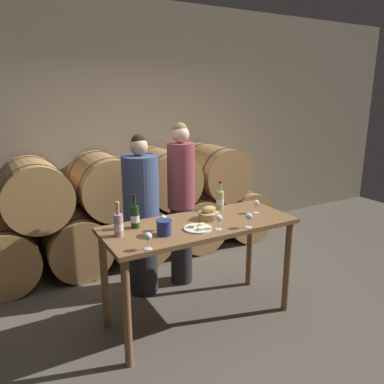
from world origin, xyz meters
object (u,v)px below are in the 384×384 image
Objects in this scene: wine_glass_center at (219,219)px; wine_glass_far_left at (148,237)px; wine_bottle_white at (220,200)px; bread_basket at (209,214)px; wine_glass_right at (249,217)px; person_left at (142,216)px; cheese_plate at (198,228)px; wine_bottle_rose at (119,225)px; wine_bottle_red at (135,216)px; blue_crock at (164,227)px; tasting_table at (200,237)px; wine_glass_left at (163,219)px; person_right at (181,203)px; wine_glass_far_right at (256,204)px.

wine_glass_far_left is at bearing -172.31° from wine_glass_center.
wine_bottle_white reaches higher than wine_glass_center.
wine_glass_right reaches higher than bread_basket.
person_left is 5.88× the size of wine_bottle_white.
wine_bottle_white reaches higher than cheese_plate.
wine_glass_far_left is (-0.99, -0.56, -0.00)m from wine_bottle_white.
wine_bottle_rose is at bearing 161.02° from wine_glass_right.
wine_bottle_white is 1.00× the size of wine_bottle_rose.
cheese_plate is at bearing -33.55° from wine_bottle_red.
wine_bottle_white reaches higher than bread_basket.
bread_basket is 0.80× the size of cheese_plate.
wine_bottle_white is at bearing 5.42° from wine_bottle_red.
person_left reaches higher than blue_crock.
wine_glass_left is at bearing 179.58° from tasting_table.
wine_glass_far_left is (-0.22, -0.20, 0.03)m from blue_crock.
blue_crock is (-0.13, -0.82, 0.17)m from person_left.
wine_glass_far_left is at bearing -128.29° from person_right.
wine_glass_far_left is 0.68m from wine_glass_center.
bread_basket is (-0.07, -0.66, 0.08)m from person_right.
person_left is 5.88× the size of wine_bottle_rose.
wine_glass_left is at bearing -97.00° from person_left.
wine_glass_far_right is (0.48, -0.07, 0.05)m from bread_basket.
cheese_plate is at bearing -108.64° from person_right.
wine_glass_center is 1.00× the size of wine_glass_right.
blue_crock is at bearing -111.64° from wine_glass_left.
wine_glass_center reaches higher than tasting_table.
wine_glass_center is at bearing -75.06° from tasting_table.
tasting_table is at bearing -4.34° from wine_bottle_rose.
wine_glass_far_right is at bearing -39.94° from person_left.
tasting_table is 0.32m from wine_glass_center.
person_left is at bearing 101.42° from cheese_plate.
person_left reaches higher than cheese_plate.
wine_glass_right is at bearing -18.98° from wine_bottle_rose.
wine_bottle_rose is (-0.18, -0.11, -0.01)m from wine_bottle_red.
wine_bottle_white is 0.57m from wine_glass_center.
tasting_table is 0.65m from wine_glass_far_right.
cheese_plate is (0.62, -0.18, -0.08)m from wine_bottle_rose.
person_left is 7.00× the size of cheese_plate.
wine_glass_left is (0.18, -0.17, -0.01)m from wine_bottle_red.
wine_glass_left is (0.26, 0.31, 0.00)m from wine_glass_far_left.
tasting_table is 0.42m from wine_glass_left.
wine_bottle_white is 0.85m from blue_crock.
wine_glass_right is (0.84, -0.47, -0.01)m from wine_bottle_red.
wine_bottle_white is at bearing 37.87° from bread_basket.
wine_glass_right is (0.18, -0.36, 0.05)m from bread_basket.
wine_glass_far_right is at bearing 19.96° from wine_glass_center.
wine_bottle_rose is 1.49× the size of bread_basket.
wine_bottle_red is 2.28× the size of wine_glass_far_right.
wine_bottle_rose is 0.84m from bread_basket.
cheese_plate is 0.19m from wine_glass_center.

